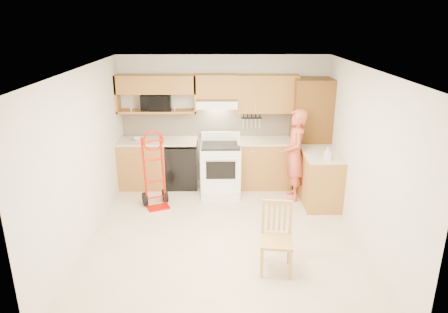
{
  "coord_description": "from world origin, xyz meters",
  "views": [
    {
      "loc": [
        -0.05,
        -5.51,
        3.16
      ],
      "look_at": [
        0.0,
        0.5,
        1.1
      ],
      "focal_mm": 32.72,
      "sensor_mm": 36.0,
      "label": 1
    }
  ],
  "objects_px": {
    "range": "(221,165)",
    "microwave": "(156,102)",
    "dining_chair": "(277,239)",
    "hand_truck": "(155,173)",
    "person": "(295,155)"
  },
  "relations": [
    {
      "from": "range",
      "to": "dining_chair",
      "type": "xyz_separation_m",
      "value": [
        0.71,
        -2.55,
        -0.08
      ]
    },
    {
      "from": "microwave",
      "to": "range",
      "type": "height_order",
      "value": "microwave"
    },
    {
      "from": "range",
      "to": "microwave",
      "type": "bearing_deg",
      "value": 159.73
    },
    {
      "from": "range",
      "to": "dining_chair",
      "type": "bearing_deg",
      "value": -74.35
    },
    {
      "from": "microwave",
      "to": "range",
      "type": "relative_size",
      "value": 0.51
    },
    {
      "from": "microwave",
      "to": "person",
      "type": "xyz_separation_m",
      "value": [
        2.53,
        -0.74,
        -0.81
      ]
    },
    {
      "from": "person",
      "to": "dining_chair",
      "type": "height_order",
      "value": "person"
    },
    {
      "from": "person",
      "to": "dining_chair",
      "type": "xyz_separation_m",
      "value": [
        -0.61,
        -2.26,
        -0.37
      ]
    },
    {
      "from": "microwave",
      "to": "dining_chair",
      "type": "relative_size",
      "value": 0.6
    },
    {
      "from": "range",
      "to": "hand_truck",
      "type": "distance_m",
      "value": 1.29
    },
    {
      "from": "dining_chair",
      "to": "hand_truck",
      "type": "bearing_deg",
      "value": 139.66
    },
    {
      "from": "microwave",
      "to": "hand_truck",
      "type": "distance_m",
      "value": 1.48
    },
    {
      "from": "microwave",
      "to": "range",
      "type": "distance_m",
      "value": 1.7
    },
    {
      "from": "range",
      "to": "hand_truck",
      "type": "height_order",
      "value": "hand_truck"
    },
    {
      "from": "range",
      "to": "dining_chair",
      "type": "relative_size",
      "value": 1.18
    }
  ]
}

